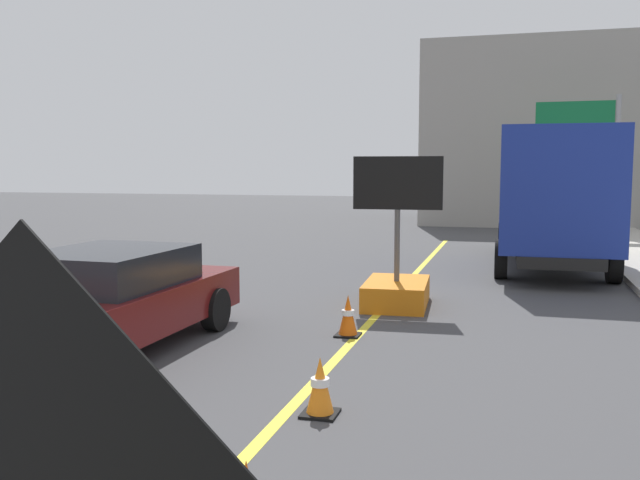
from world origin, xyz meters
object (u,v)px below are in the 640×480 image
at_px(arrow_board_trailer, 397,279).
at_px(pickup_car, 101,301).
at_px(traffic_cone_far_lane, 348,316).
at_px(highway_guide_sign, 593,141).
at_px(box_truck, 553,195).
at_px(traffic_cone_mid_lane, 320,387).

height_order(arrow_board_trailer, pickup_car, arrow_board_trailer).
bearing_deg(traffic_cone_far_lane, highway_guide_sign, 72.71).
bearing_deg(box_truck, traffic_cone_mid_lane, -103.70).
bearing_deg(arrow_board_trailer, traffic_cone_far_lane, -97.47).
bearing_deg(traffic_cone_mid_lane, box_truck, 76.30).
bearing_deg(box_truck, traffic_cone_far_lane, -111.85).
distance_m(pickup_car, highway_guide_sign, 19.50).
bearing_deg(arrow_board_trailer, highway_guide_sign, 70.99).
bearing_deg(pickup_car, traffic_cone_far_lane, 30.17).
relative_size(box_truck, traffic_cone_far_lane, 12.36).
distance_m(box_truck, pickup_car, 11.82).
relative_size(highway_guide_sign, traffic_cone_mid_lane, 8.33).
xyz_separation_m(traffic_cone_mid_lane, traffic_cone_far_lane, (-0.49, 3.28, 0.01)).
xyz_separation_m(arrow_board_trailer, traffic_cone_mid_lane, (0.16, -5.74, -0.19)).
height_order(traffic_cone_mid_lane, traffic_cone_far_lane, traffic_cone_far_lane).
distance_m(pickup_car, traffic_cone_far_lane, 3.51).
distance_m(box_truck, highway_guide_sign, 8.00).
bearing_deg(box_truck, arrow_board_trailer, -117.34).
bearing_deg(traffic_cone_mid_lane, arrow_board_trailer, 91.63).
bearing_deg(traffic_cone_far_lane, pickup_car, -149.83).
bearing_deg(highway_guide_sign, traffic_cone_far_lane, -107.29).
relative_size(arrow_board_trailer, box_truck, 0.35).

